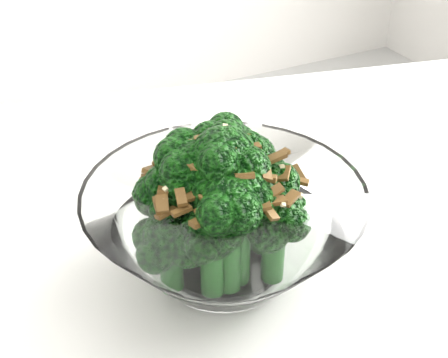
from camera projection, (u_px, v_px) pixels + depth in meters
name	position (u px, v px, depth m)	size (l,w,h in m)	color
broccoli_dish	(223.00, 220.00, 0.49)	(0.22, 0.22, 0.14)	white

